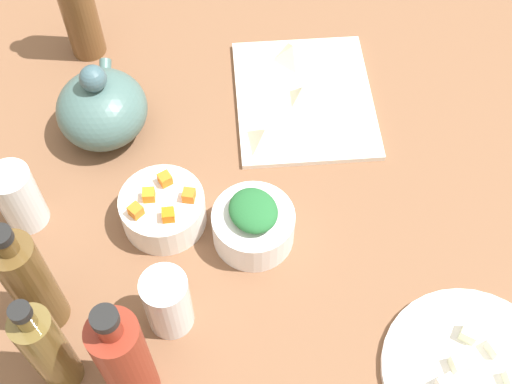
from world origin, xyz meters
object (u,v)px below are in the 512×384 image
drinking_glass_0 (21,198)px  drinking_glass_2 (171,302)px  bowl_carrots (166,210)px  bottle_3 (51,349)px  bottle_0 (128,360)px  bottle_2 (79,4)px  plate_tofu (475,373)px  cutting_board (307,98)px  bowl_greens (257,226)px  teapot (104,108)px  bottle_1 (34,283)px

drinking_glass_0 → drinking_glass_2: 29.03cm
bowl_carrots → bottle_3: (-24.54, 12.02, 6.53)cm
bowl_carrots → bottle_0: 27.53cm
drinking_glass_0 → bottle_2: bearing=-7.4°
bottle_0 → bowl_carrots: bearing=-4.4°
drinking_glass_2 → drinking_glass_0: bearing=53.9°
plate_tofu → drinking_glass_0: size_ratio=2.14×
cutting_board → bowl_greens: 29.18cm
teapot → bottle_2: bearing=16.3°
plate_tofu → bottle_1: bearing=80.9°
bowl_carrots → bottle_1: (-15.67, 15.55, 7.21)cm
bowl_greens → bottle_0: 29.17cm
bottle_1 → drinking_glass_0: size_ratio=2.00×
plate_tofu → drinking_glass_2: drinking_glass_2 is taller
bowl_carrots → bottle_2: bottle_2 is taller
plate_tofu → teapot: teapot is taller
teapot → bottle_2: (19.34, 5.65, 5.14)cm
bottle_3 → drinking_glass_2: (7.98, -14.06, -3.84)cm
teapot → drinking_glass_0: bearing=149.1°
plate_tofu → bottle_0: bottle_0 is taller
bowl_carrots → drinking_glass_0: size_ratio=1.13×
bottle_2 → bottle_3: bottle_2 is taller
bowl_greens → bowl_carrots: 14.34cm
plate_tofu → bowl_carrots: bowl_carrots is taller
cutting_board → bottle_2: (12.81, 39.57, 10.47)cm
bowl_greens → bottle_1: size_ratio=0.54×
cutting_board → teapot: bearing=100.9°
bottle_0 → bottle_3: size_ratio=1.11×
bottle_1 → drinking_glass_2: 18.18cm
bottle_0 → drinking_glass_0: 33.51cm
plate_tofu → bowl_carrots: (25.07, 43.42, 2.30)cm
cutting_board → bottle_2: 42.89cm
bottle_2 → bottle_0: bearing=-167.1°
bowl_carrots → drinking_glass_0: drinking_glass_0 is taller
cutting_board → bottle_0: bottle_0 is taller
teapot → bottle_2: size_ratio=0.65×
bottle_1 → drinking_glass_2: (-0.89, -17.59, -4.51)cm
bowl_greens → drinking_glass_0: 35.71cm
plate_tofu → bottle_0: size_ratio=1.03×
plate_tofu → bowl_carrots: bearing=60.0°
bowl_carrots → bottle_1: size_ratio=0.56×
bowl_greens → cutting_board: bearing=-17.9°
cutting_board → bottle_2: bearing=72.1°
plate_tofu → bottle_0: (-1.32, 45.44, 9.86)cm
bowl_carrots → bottle_0: size_ratio=0.54×
bottle_0 → bottle_2: bottle_2 is taller
cutting_board → drinking_glass_0: size_ratio=2.45×
plate_tofu → bottle_2: (62.38, 60.06, 10.37)cm
plate_tofu → bowl_greens: bearing=53.3°
bottle_2 → drinking_glass_2: 57.27cm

